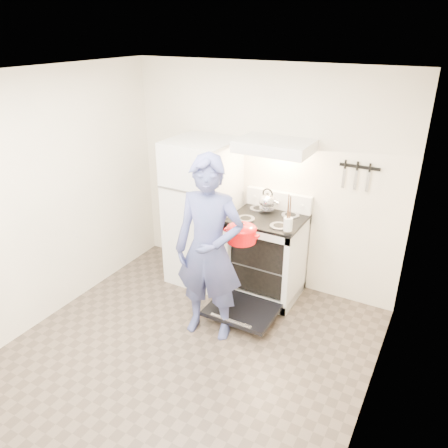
{
  "coord_description": "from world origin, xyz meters",
  "views": [
    {
      "loc": [
        1.88,
        -2.5,
        2.83
      ],
      "look_at": [
        -0.05,
        1.0,
        1.0
      ],
      "focal_mm": 35.0,
      "sensor_mm": 36.0,
      "label": 1
    }
  ],
  "objects_px": {
    "tea_kettle": "(267,200)",
    "person": "(209,250)",
    "stove_body": "(266,257)",
    "dutch_oven": "(241,235)",
    "refrigerator": "(203,212)"
  },
  "relations": [
    {
      "from": "refrigerator",
      "to": "stove_body",
      "type": "distance_m",
      "value": 0.9
    },
    {
      "from": "person",
      "to": "stove_body",
      "type": "bearing_deg",
      "value": 66.66
    },
    {
      "from": "refrigerator",
      "to": "stove_body",
      "type": "relative_size",
      "value": 1.85
    },
    {
      "from": "stove_body",
      "to": "refrigerator",
      "type": "bearing_deg",
      "value": -178.23
    },
    {
      "from": "dutch_oven",
      "to": "tea_kettle",
      "type": "bearing_deg",
      "value": 95.75
    },
    {
      "from": "stove_body",
      "to": "person",
      "type": "bearing_deg",
      "value": -102.97
    },
    {
      "from": "tea_kettle",
      "to": "person",
      "type": "distance_m",
      "value": 1.05
    },
    {
      "from": "refrigerator",
      "to": "person",
      "type": "height_order",
      "value": "person"
    },
    {
      "from": "refrigerator",
      "to": "dutch_oven",
      "type": "relative_size",
      "value": 4.8
    },
    {
      "from": "person",
      "to": "dutch_oven",
      "type": "height_order",
      "value": "person"
    },
    {
      "from": "stove_body",
      "to": "dutch_oven",
      "type": "bearing_deg",
      "value": -89.67
    },
    {
      "from": "refrigerator",
      "to": "tea_kettle",
      "type": "distance_m",
      "value": 0.79
    },
    {
      "from": "stove_body",
      "to": "dutch_oven",
      "type": "height_order",
      "value": "dutch_oven"
    },
    {
      "from": "stove_body",
      "to": "dutch_oven",
      "type": "relative_size",
      "value": 2.6
    },
    {
      "from": "stove_body",
      "to": "tea_kettle",
      "type": "distance_m",
      "value": 0.64
    }
  ]
}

